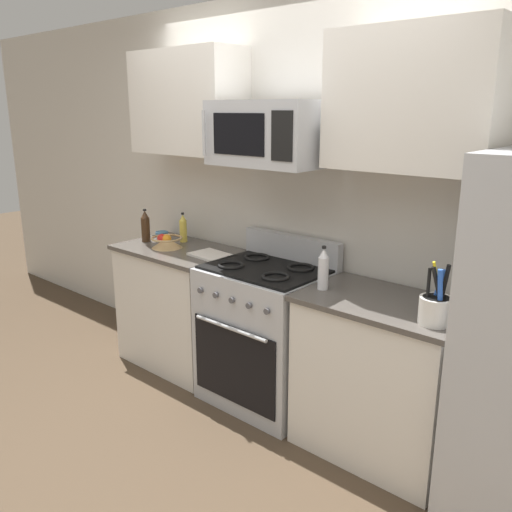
% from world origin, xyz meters
% --- Properties ---
extents(ground_plane, '(16.00, 16.00, 0.00)m').
position_xyz_m(ground_plane, '(0.00, 0.00, 0.00)').
color(ground_plane, '#473828').
extents(wall_back, '(8.00, 0.10, 2.60)m').
position_xyz_m(wall_back, '(0.00, 1.01, 1.30)').
color(wall_back, beige).
rests_on(wall_back, ground).
extents(counter_left, '(0.91, 0.59, 0.91)m').
position_xyz_m(counter_left, '(-0.84, 0.64, 0.46)').
color(counter_left, silver).
rests_on(counter_left, ground).
extents(range_oven, '(0.76, 0.64, 1.09)m').
position_xyz_m(range_oven, '(-0.00, 0.64, 0.47)').
color(range_oven, '#B2B5BA').
rests_on(range_oven, ground).
extents(counter_right, '(0.89, 0.59, 0.91)m').
position_xyz_m(counter_right, '(0.84, 0.64, 0.46)').
color(counter_right, silver).
rests_on(counter_right, ground).
extents(microwave, '(0.71, 0.44, 0.38)m').
position_xyz_m(microwave, '(-0.00, 0.67, 1.75)').
color(microwave, '#B2B5BA').
extents(upper_cabinets_left, '(0.90, 0.34, 0.71)m').
position_xyz_m(upper_cabinets_left, '(-0.85, 0.79, 1.93)').
color(upper_cabinets_left, silver).
extents(upper_cabinets_right, '(0.88, 0.34, 0.71)m').
position_xyz_m(upper_cabinets_right, '(0.84, 0.79, 1.93)').
color(upper_cabinets_right, silver).
extents(utensil_crock, '(0.16, 0.16, 0.31)m').
position_xyz_m(utensil_crock, '(1.16, 0.50, 0.99)').
color(utensil_crock, white).
rests_on(utensil_crock, counter_right).
extents(fruit_basket, '(0.23, 0.23, 0.10)m').
position_xyz_m(fruit_basket, '(-0.91, 0.59, 0.96)').
color(fruit_basket, tan).
rests_on(fruit_basket, counter_left).
extents(cutting_board, '(0.30, 0.23, 0.02)m').
position_xyz_m(cutting_board, '(-0.49, 0.64, 0.92)').
color(cutting_board, silver).
rests_on(cutting_board, counter_left).
extents(bottle_soy, '(0.07, 0.07, 0.25)m').
position_xyz_m(bottle_soy, '(-1.18, 0.61, 1.03)').
color(bottle_soy, '#382314').
rests_on(bottle_soy, counter_left).
extents(bottle_oil, '(0.06, 0.06, 0.22)m').
position_xyz_m(bottle_oil, '(-0.95, 0.80, 1.01)').
color(bottle_oil, gold).
rests_on(bottle_oil, counter_left).
extents(bottle_vinegar, '(0.06, 0.06, 0.25)m').
position_xyz_m(bottle_vinegar, '(0.48, 0.57, 1.03)').
color(bottle_vinegar, silver).
rests_on(bottle_vinegar, counter_right).
extents(prep_bowl, '(0.10, 0.10, 0.04)m').
position_xyz_m(prep_bowl, '(-1.21, 0.80, 0.93)').
color(prep_bowl, teal).
rests_on(prep_bowl, counter_left).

